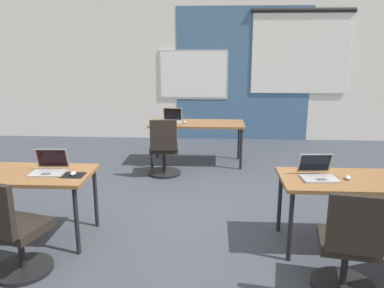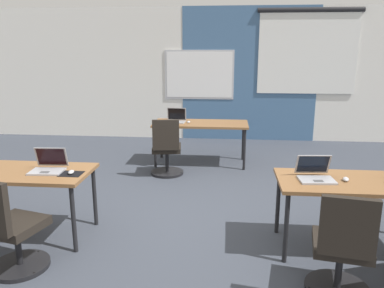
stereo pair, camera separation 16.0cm
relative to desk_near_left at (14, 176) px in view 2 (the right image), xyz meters
The scene contains 15 objects.
ground_plane 1.96m from the desk_near_left, 18.92° to the left, with size 24.00×24.00×0.00m.
back_wall_assembly 5.17m from the desk_near_left, 69.50° to the left, with size 10.00×0.27×2.80m.
desk_near_left is the anchor object (origin of this frame).
desk_near_right 3.50m from the desk_near_left, ahead, with size 1.60×0.70×0.72m.
desk_far_center 3.30m from the desk_near_left, 57.99° to the left, with size 1.60×0.70×0.72m.
laptop_near_right_inner 3.06m from the desk_near_left, ahead, with size 0.35×0.34×0.22m.
mouse_near_right_inner 3.34m from the desk_near_left, ahead, with size 0.08×0.11×0.03m.
chair_near_right_inner 3.23m from the desk_near_left, 14.02° to the right, with size 0.52×0.57×0.92m.
laptop_far_left 3.12m from the desk_near_left, 64.96° to the left, with size 0.35×0.29×0.24m.
mouse_far_left 3.17m from the desk_near_left, 60.75° to the left, with size 0.06×0.10×0.03m.
chair_far_left 2.48m from the desk_near_left, 58.98° to the left, with size 0.52×0.56×0.92m.
laptop_near_left_inner 0.39m from the desk_near_left, ahead, with size 0.35×0.31×0.23m.
mousepad_near_left_inner 0.65m from the desk_near_left, ahead, with size 0.22×0.19×0.00m.
mouse_near_left_inner 0.65m from the desk_near_left, ahead, with size 0.07×0.11×0.03m.
chair_near_left_inner 0.81m from the desk_near_left, 64.79° to the right, with size 0.54×0.59×0.92m.
Camera 2 is at (0.45, -4.18, 1.95)m, focal length 35.75 mm.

